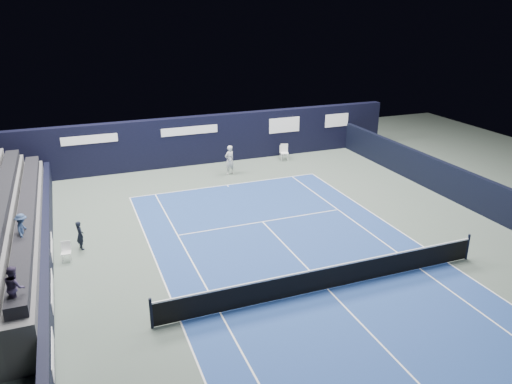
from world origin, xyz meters
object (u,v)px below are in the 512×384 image
(line_judge_chair, at_px, (66,250))
(tennis_player, at_px, (230,160))
(tennis_net, at_px, (328,277))
(folding_chair_back_a, at_px, (284,151))
(folding_chair_back_b, at_px, (283,151))

(line_judge_chair, height_order, tennis_player, tennis_player)
(line_judge_chair, height_order, tennis_net, tennis_net)
(line_judge_chair, relative_size, tennis_net, 0.06)
(folding_chair_back_a, relative_size, folding_chair_back_b, 1.21)
(folding_chair_back_a, bearing_deg, tennis_net, -91.55)
(tennis_net, height_order, tennis_player, tennis_player)
(line_judge_chair, xyz_separation_m, tennis_player, (9.58, 7.93, 0.43))
(folding_chair_back_a, height_order, line_judge_chair, folding_chair_back_a)
(folding_chair_back_b, height_order, line_judge_chair, folding_chair_back_b)
(folding_chair_back_a, relative_size, tennis_net, 0.08)
(folding_chair_back_a, height_order, folding_chair_back_b, folding_chair_back_a)
(folding_chair_back_a, height_order, tennis_net, tennis_net)
(tennis_player, bearing_deg, line_judge_chair, -140.40)
(folding_chair_back_a, bearing_deg, tennis_player, -144.28)
(folding_chair_back_a, bearing_deg, line_judge_chair, -128.97)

